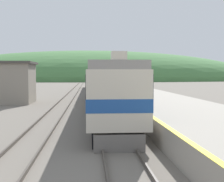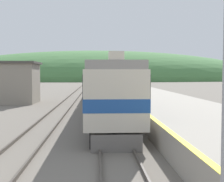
% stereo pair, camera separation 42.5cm
% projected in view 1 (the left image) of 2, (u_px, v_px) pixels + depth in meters
% --- Properties ---
extents(track_main, '(1.52, 180.00, 0.16)m').
position_uv_depth(track_main, '(95.00, 88.00, 71.77)').
color(track_main, '#4C443D').
rests_on(track_main, ground).
extents(track_siding, '(1.52, 180.00, 0.16)m').
position_uv_depth(track_siding, '(77.00, 88.00, 71.47)').
color(track_siding, '#4C443D').
rests_on(track_siding, ground).
extents(platform, '(6.58, 140.00, 1.13)m').
position_uv_depth(platform, '(127.00, 90.00, 52.21)').
color(platform, '#9E9689').
rests_on(platform, ground).
extents(distant_hills, '(181.47, 81.66, 30.90)m').
position_uv_depth(distant_hills, '(91.00, 80.00, 165.39)').
color(distant_hills, '#477A42').
rests_on(distant_hills, ground).
extents(station_shed, '(5.85, 5.31, 4.70)m').
position_uv_depth(station_shed, '(8.00, 82.00, 35.20)').
color(station_shed, gray).
rests_on(station_shed, ground).
extents(express_train_lead_car, '(2.86, 21.76, 4.28)m').
position_uv_depth(express_train_lead_car, '(106.00, 90.00, 23.58)').
color(express_train_lead_car, black).
rests_on(express_train_lead_car, ground).
extents(carriage_second, '(2.85, 22.14, 3.92)m').
position_uv_depth(carriage_second, '(98.00, 82.00, 46.55)').
color(carriage_second, black).
rests_on(carriage_second, ground).
extents(carriage_third, '(2.85, 22.14, 3.92)m').
position_uv_depth(carriage_third, '(95.00, 79.00, 69.47)').
color(carriage_third, black).
rests_on(carriage_third, ground).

